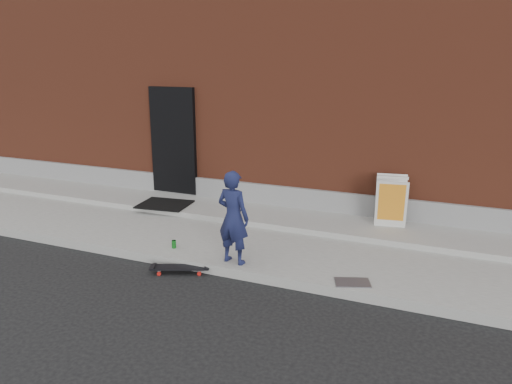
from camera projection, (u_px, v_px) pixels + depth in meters
The scene contains 10 objects.
ground at pixel (222, 277), 7.35m from camera, with size 80.00×80.00×0.00m, color black.
sidewalk at pixel (260, 239), 8.66m from camera, with size 20.00×3.00×0.15m, color gray.
apron at pixel (279, 217), 9.42m from camera, with size 20.00×1.20×0.10m, color gray.
building at pixel (341, 82), 12.90m from camera, with size 20.00×8.10×5.00m.
child at pixel (233, 217), 7.31m from camera, with size 0.51×0.34×1.41m, color #161B3E.
skateboard at pixel (180, 268), 7.46m from camera, with size 0.88×0.54×0.10m.
pizza_sign at pixel (391, 201), 8.69m from camera, with size 0.62×0.70×0.88m.
soda_can at pixel (174, 244), 8.02m from camera, with size 0.07×0.07×0.13m, color #1B8726.
doormat at pixel (165, 204), 10.00m from camera, with size 0.98×0.79×0.03m, color black.
utility_plate at pixel (352, 282), 6.80m from camera, with size 0.47×0.30×0.01m, color #59585E.
Camera 1 is at (3.10, -6.03, 3.14)m, focal length 35.00 mm.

